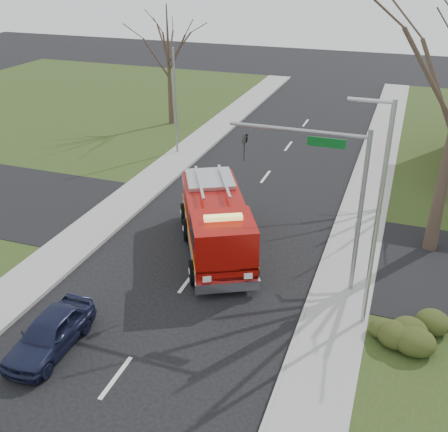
% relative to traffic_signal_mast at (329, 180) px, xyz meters
% --- Properties ---
extents(ground, '(120.00, 120.00, 0.00)m').
position_rel_traffic_signal_mast_xyz_m(ground, '(-5.21, -1.50, -4.71)').
color(ground, black).
rests_on(ground, ground).
extents(sidewalk_right, '(2.40, 80.00, 0.15)m').
position_rel_traffic_signal_mast_xyz_m(sidewalk_right, '(0.99, -1.50, -4.63)').
color(sidewalk_right, gray).
rests_on(sidewalk_right, ground).
extents(sidewalk_left, '(2.40, 80.00, 0.15)m').
position_rel_traffic_signal_mast_xyz_m(sidewalk_left, '(-11.41, -1.50, -4.63)').
color(sidewalk_left, gray).
rests_on(sidewalk_left, ground).
extents(hedge_corner, '(2.80, 2.00, 0.90)m').
position_rel_traffic_signal_mast_xyz_m(hedge_corner, '(3.79, -2.50, -4.13)').
color(hedge_corner, '#2E3A15').
rests_on(hedge_corner, lawn_right).
extents(bare_tree_left, '(4.50, 4.50, 9.00)m').
position_rel_traffic_signal_mast_xyz_m(bare_tree_left, '(-15.21, 18.50, 0.86)').
color(bare_tree_left, '#3D2D24').
rests_on(bare_tree_left, ground).
extents(traffic_signal_mast, '(5.29, 0.18, 6.80)m').
position_rel_traffic_signal_mast_xyz_m(traffic_signal_mast, '(0.00, 0.00, 0.00)').
color(traffic_signal_mast, gray).
rests_on(traffic_signal_mast, ground).
extents(streetlight_pole, '(1.48, 0.16, 8.40)m').
position_rel_traffic_signal_mast_xyz_m(streetlight_pole, '(1.93, -2.00, -0.16)').
color(streetlight_pole, '#B7BABF').
rests_on(streetlight_pole, ground).
extents(utility_pole_far, '(0.14, 0.14, 7.00)m').
position_rel_traffic_signal_mast_xyz_m(utility_pole_far, '(-12.01, 12.50, -1.21)').
color(utility_pole_far, gray).
rests_on(utility_pole_far, ground).
extents(fire_engine, '(5.69, 7.81, 3.02)m').
position_rel_traffic_signal_mast_xyz_m(fire_engine, '(-4.94, 1.13, -3.34)').
color(fire_engine, '#8E0A06').
rests_on(fire_engine, ground).
extents(parked_car_maroon, '(1.63, 3.92, 1.33)m').
position_rel_traffic_signal_mast_xyz_m(parked_car_maroon, '(-8.01, -6.99, -4.04)').
color(parked_car_maroon, '#181C35').
rests_on(parked_car_maroon, ground).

